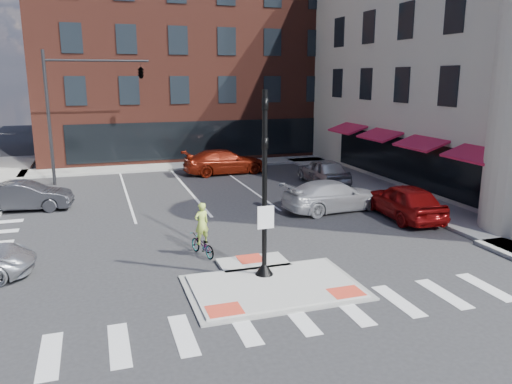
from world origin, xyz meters
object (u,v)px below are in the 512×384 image
object	(u,v)px
bg_car_dark	(25,196)
red_sedan	(404,201)
white_pickup	(333,196)
bg_car_silver	(323,171)
cyclist	(202,238)
bg_car_red	(225,162)

from	to	relation	value
bg_car_dark	red_sedan	bearing A→B (deg)	-104.80
red_sedan	white_pickup	xyz separation A→B (m)	(-2.50, 2.27, -0.08)
bg_car_dark	bg_car_silver	xyz separation A→B (m)	(16.66, 0.98, 0.09)
red_sedan	bg_car_silver	distance (m)	8.02
bg_car_silver	cyclist	xyz separation A→B (m)	(-9.70, -9.98, -0.14)
bg_car_dark	bg_car_red	size ratio (longest dim) A/B	0.78
white_pickup	bg_car_dark	bearing A→B (deg)	65.32
white_pickup	bg_car_silver	xyz separation A→B (m)	(2.20, 5.75, 0.06)
white_pickup	bg_car_red	bearing A→B (deg)	7.24
cyclist	bg_car_dark	bearing A→B (deg)	-70.54
bg_car_silver	bg_car_red	xyz separation A→B (m)	(-4.87, 5.24, 0.00)
white_pickup	bg_car_red	distance (m)	11.30
red_sedan	cyclist	size ratio (longest dim) A/B	2.41
bg_car_red	cyclist	xyz separation A→B (m)	(-4.83, -15.21, -0.14)
bg_car_red	white_pickup	bearing A→B (deg)	-169.60
bg_car_red	red_sedan	bearing A→B (deg)	-161.94
bg_car_dark	bg_car_red	xyz separation A→B (m)	(11.79, 6.21, 0.10)
bg_car_dark	bg_car_red	world-z (taller)	bg_car_red
white_pickup	cyclist	bearing A→B (deg)	113.02
bg_car_silver	bg_car_red	distance (m)	7.15
bg_car_silver	white_pickup	bearing A→B (deg)	71.07
red_sedan	bg_car_red	xyz separation A→B (m)	(-5.17, 13.25, -0.01)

